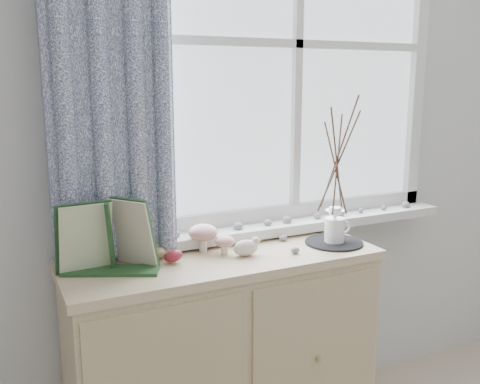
{
  "coord_description": "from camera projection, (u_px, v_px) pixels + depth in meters",
  "views": [
    {
      "loc": [
        -0.93,
        -0.01,
        1.5
      ],
      "look_at": [
        -0.1,
        1.7,
        1.1
      ],
      "focal_mm": 40.0,
      "sensor_mm": 36.0,
      "label": 1
    }
  ],
  "objects": [
    {
      "name": "sideboard",
      "position": [
        224.0,
        358.0,
        2.1
      ],
      "size": [
        1.2,
        0.45,
        0.85
      ],
      "color": "beige",
      "rests_on": "ground"
    },
    {
      "name": "botanical_book",
      "position": [
        111.0,
        238.0,
        1.79
      ],
      "size": [
        0.4,
        0.28,
        0.27
      ],
      "primitive_type": null,
      "rotation": [
        0.0,
        0.0,
        -0.43
      ],
      "color": "#204322",
      "rests_on": "sideboard"
    },
    {
      "name": "toadstool_cluster",
      "position": [
        208.0,
        235.0,
        2.05
      ],
      "size": [
        0.16,
        0.17,
        0.11
      ],
      "color": "white",
      "rests_on": "sideboard"
    },
    {
      "name": "wooden_eggs",
      "position": [
        158.0,
        253.0,
        1.97
      ],
      "size": [
        0.13,
        0.17,
        0.07
      ],
      "color": "tan",
      "rests_on": "sideboard"
    },
    {
      "name": "songbird_figurine",
      "position": [
        246.0,
        247.0,
        2.01
      ],
      "size": [
        0.14,
        0.07,
        0.07
      ],
      "primitive_type": null,
      "rotation": [
        0.0,
        0.0,
        -0.05
      ],
      "color": "silver",
      "rests_on": "sideboard"
    },
    {
      "name": "crocheted_doily",
      "position": [
        334.0,
        242.0,
        2.17
      ],
      "size": [
        0.24,
        0.24,
        0.01
      ],
      "primitive_type": "cylinder",
      "color": "black",
      "rests_on": "sideboard"
    },
    {
      "name": "twig_pitcher",
      "position": [
        337.0,
        158.0,
        2.1
      ],
      "size": [
        0.26,
        0.26,
        0.61
      ],
      "rotation": [
        0.0,
        0.0,
        -0.23
      ],
      "color": "white",
      "rests_on": "crocheted_doily"
    },
    {
      "name": "sideboard_pebbles",
      "position": [
        306.0,
        243.0,
        2.13
      ],
      "size": [
        0.25,
        0.19,
        0.02
      ],
      "color": "gray",
      "rests_on": "sideboard"
    }
  ]
}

